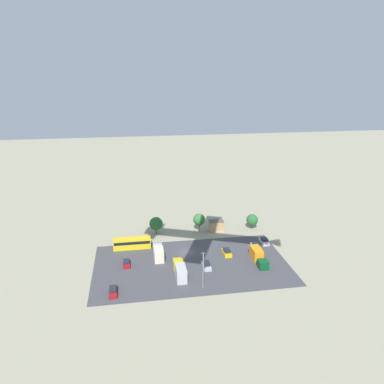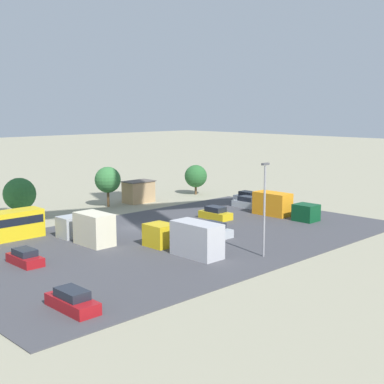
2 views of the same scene
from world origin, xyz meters
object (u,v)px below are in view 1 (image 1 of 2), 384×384
Objects in this scene: bus at (132,243)px; parked_car_3 at (264,241)px; parked_car_0 at (227,252)px; parked_car_5 at (206,265)px; shed_building at (216,225)px; parked_car_1 at (126,263)px; parked_car_2 at (256,246)px; parked_car_4 at (113,291)px; parked_truck_0 at (258,256)px; parked_truck_2 at (158,253)px; parked_truck_1 at (180,271)px.

parked_car_3 is at bearing 85.58° from bus.
parked_car_5 is (6.87, 6.12, -0.02)m from parked_car_0.
shed_building reaches higher than parked_car_1.
bus is 2.33× the size of parked_car_2.
parked_truck_0 is (-36.96, -9.23, 0.75)m from parked_car_4.
parked_truck_0 is 1.16× the size of parked_truck_2.
parked_car_2 reaches higher than parked_car_5.
parked_car_3 is at bearing 40.30° from parked_car_2.
parked_car_3 is at bearing -149.86° from parked_car_5.
parked_car_3 reaches higher than parked_car_4.
parked_truck_2 is at bearing 38.83° from shed_building.
parked_truck_2 is (-11.39, -15.33, 0.89)m from parked_car_4.
parked_car_3 is 0.91× the size of parked_car_4.
parked_car_3 is at bearing 7.44° from parked_truck_2.
parked_car_4 is (38.81, 16.41, -0.04)m from parked_car_2.
shed_building is 0.49× the size of parked_truck_1.
parked_truck_0 reaches higher than parked_car_3.
bus is 2.26× the size of parked_car_4.
parked_truck_1 is (-11.30, 17.23, -0.14)m from bus.
parked_truck_0 is at bearing -13.42° from parked_truck_2.
parked_truck_0 is at bearing -104.47° from parked_car_2.
parked_car_0 reaches higher than parked_car_5.
parked_car_3 is at bearing 135.47° from shed_building.
parked_truck_1 reaches higher than parked_car_3.
parked_car_2 is (-9.00, -2.17, 0.00)m from parked_car_0.
parked_car_2 is 27.46m from parked_truck_2.
parked_car_5 is at bearing 71.23° from shed_building.
parked_truck_1 is at bearing -153.74° from parked_car_2.
parked_truck_2 reaches higher than parked_car_4.
parked_car_4 is (2.91, 12.56, 0.03)m from parked_car_1.
shed_building is 1.13× the size of parked_car_1.
parked_car_5 is at bearing 30.14° from parked_car_3.
parked_car_0 is 1.03× the size of parked_car_3.
parked_truck_1 reaches higher than parked_truck_0.
parked_truck_0 is at bearing -175.48° from parked_car_5.
parked_truck_2 is at bearing 44.66° from bus.
parked_car_3 is at bearing 28.38° from parked_truck_1.
parked_car_3 is 31.19m from parked_truck_2.
parked_car_3 is at bearing 9.81° from parked_car_1.
parked_truck_2 is (-8.47, -2.77, 0.92)m from parked_car_1.
parked_car_4 is 1.06× the size of parked_car_5.
parked_car_5 reaches higher than parked_car_4.
parked_truck_0 reaches higher than parked_car_1.
parked_car_2 is (-8.16, 14.43, -0.89)m from shed_building.
parked_car_4 is 0.59× the size of parked_truck_2.
shed_building is at bearing 119.48° from parked_car_2.
parked_car_0 is at bearing 87.08° from shed_building.
parked_truck_2 is (18.42, -1.09, 0.85)m from parked_car_0.
parked_truck_0 reaches higher than parked_car_0.
parked_car_3 reaches higher than parked_car_1.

